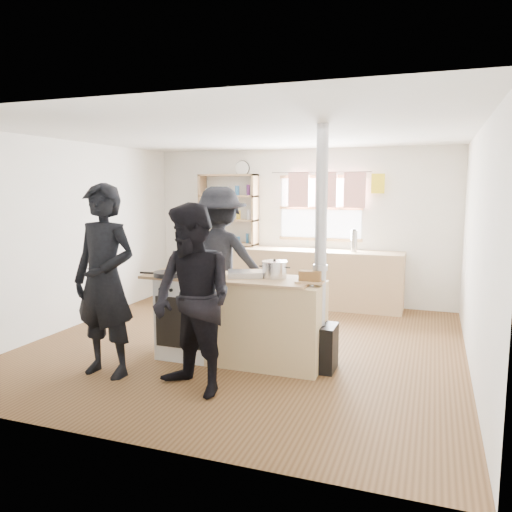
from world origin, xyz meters
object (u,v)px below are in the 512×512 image
(cooking_island, at_px, (240,319))
(stockpot_stove, at_px, (202,265))
(stockpot_counter, at_px, (274,269))
(person_near_left, at_px, (105,281))
(thermos, at_px, (354,241))
(roast_tray, at_px, (245,274))
(person_far, at_px, (220,261))
(flue_heater, at_px, (320,308))
(skillet_greens, at_px, (169,274))
(bread_board, at_px, (310,278))
(person_near_right, at_px, (193,300))

(cooking_island, height_order, stockpot_stove, stockpot_stove)
(stockpot_counter, bearing_deg, person_near_left, -148.81)
(person_near_left, bearing_deg, thermos, 66.00)
(cooking_island, bearing_deg, person_near_left, -143.77)
(roast_tray, xyz_separation_m, person_far, (-0.70, 0.90, -0.02))
(thermos, distance_m, roast_tray, 2.84)
(flue_heater, distance_m, person_far, 1.79)
(cooking_island, distance_m, roast_tray, 0.50)
(stockpot_counter, distance_m, person_near_left, 1.74)
(roast_tray, distance_m, person_near_left, 1.45)
(cooking_island, distance_m, skillet_greens, 0.91)
(cooking_island, distance_m, stockpot_stove, 0.77)
(bread_board, bearing_deg, roast_tray, 173.16)
(stockpot_counter, height_order, person_near_right, person_near_right)
(stockpot_stove, bearing_deg, roast_tray, -11.17)
(thermos, xyz_separation_m, skillet_greens, (-1.53, -2.99, -0.11))
(bread_board, bearing_deg, person_near_left, -158.14)
(skillet_greens, distance_m, stockpot_stove, 0.43)
(roast_tray, bearing_deg, person_near_left, -143.92)
(person_far, bearing_deg, bread_board, 134.42)
(cooking_island, bearing_deg, stockpot_stove, 164.44)
(thermos, distance_m, skillet_greens, 3.36)
(stockpot_stove, bearing_deg, cooking_island, -15.56)
(skillet_greens, distance_m, person_near_right, 0.97)
(thermos, height_order, flue_heater, flue_heater)
(flue_heater, bearing_deg, bread_board, -133.40)
(cooking_island, xyz_separation_m, person_far, (-0.65, 0.93, 0.48))
(thermos, distance_m, stockpot_counter, 2.73)
(thermos, xyz_separation_m, person_far, (-1.44, -1.84, -0.12))
(thermos, height_order, stockpot_counter, thermos)
(skillet_greens, height_order, person_far, person_far)
(roast_tray, relative_size, person_near_left, 0.23)
(person_near_left, height_order, person_far, person_near_left)
(person_near_right, bearing_deg, person_near_left, -163.56)
(cooking_island, xyz_separation_m, stockpot_stove, (-0.52, 0.14, 0.55))
(bread_board, height_order, person_near_right, person_near_right)
(person_near_right, bearing_deg, thermos, 99.48)
(cooking_island, bearing_deg, skillet_greens, -163.61)
(thermos, relative_size, stockpot_counter, 1.23)
(stockpot_stove, distance_m, person_far, 0.80)
(stockpot_counter, xyz_separation_m, flue_heater, (0.50, -0.05, -0.37))
(stockpot_counter, height_order, flue_heater, flue_heater)
(roast_tray, xyz_separation_m, bread_board, (0.74, -0.09, 0.02))
(skillet_greens, bearing_deg, cooking_island, 16.39)
(skillet_greens, bearing_deg, person_near_right, -47.97)
(person_near_left, distance_m, person_near_right, 1.04)
(cooking_island, xyz_separation_m, flue_heater, (0.87, 0.03, 0.19))
(stockpot_counter, bearing_deg, skillet_greens, -165.01)
(stockpot_stove, relative_size, person_far, 0.12)
(person_near_right, height_order, person_far, person_far)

